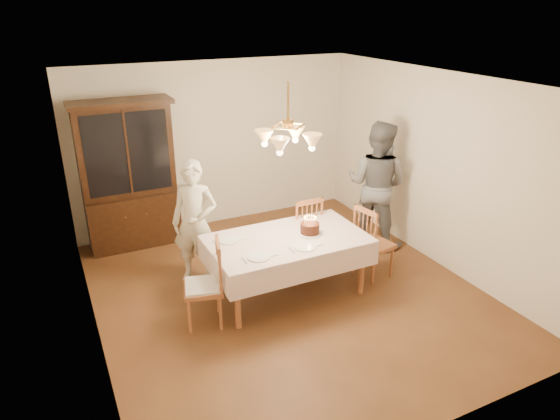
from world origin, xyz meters
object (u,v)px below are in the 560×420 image
china_hutch (129,178)px  birthday_cake (310,229)px  elderly_woman (195,223)px  dining_table (287,244)px  chair_far_side (302,233)px

china_hutch → birthday_cake: china_hutch is taller
elderly_woman → birthday_cake: bearing=1.9°
elderly_woman → dining_table: bearing=-5.8°
dining_table → elderly_woman: size_ratio=1.17×
china_hutch → chair_far_side: 2.63m
dining_table → chair_far_side: (0.55, 0.62, -0.24)m
china_hutch → elderly_woman: 1.57m
dining_table → china_hutch: bearing=122.3°
elderly_woman → chair_far_side: bearing=28.8°
elderly_woman → birthday_cake: elderly_woman is taller
dining_table → birthday_cake: size_ratio=6.33×
chair_far_side → birthday_cake: (-0.25, -0.63, 0.38)m
china_hutch → dining_table: bearing=-57.7°
dining_table → chair_far_side: 0.86m
dining_table → elderly_woman: 1.21m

